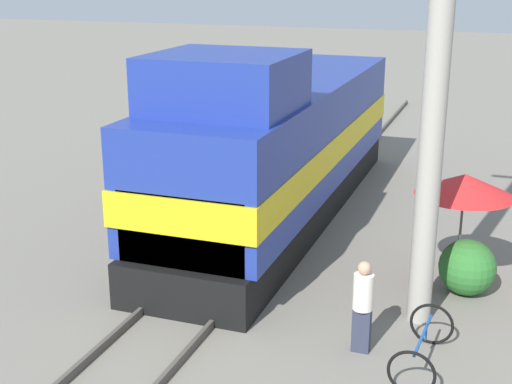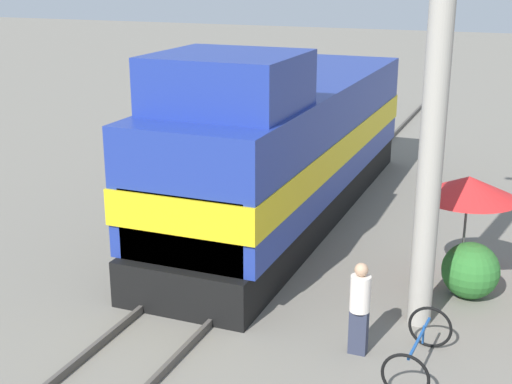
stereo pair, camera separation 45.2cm
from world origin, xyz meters
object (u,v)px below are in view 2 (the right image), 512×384
object	(u,v)px
locomotive	(285,148)
utility_pole	(441,29)
vendor_umbrella	(469,187)
person_bystander	(360,305)
bicycle	(419,349)

from	to	relation	value
locomotive	utility_pole	world-z (taller)	utility_pole
utility_pole	vendor_umbrella	xyz separation A→B (m)	(0.52, 1.73, -3.10)
utility_pole	person_bystander	size ratio (longest dim) A/B	6.37
utility_pole	vendor_umbrella	world-z (taller)	utility_pole
utility_pole	person_bystander	world-z (taller)	utility_pole
vendor_umbrella	person_bystander	bearing A→B (deg)	-111.77
locomotive	bicycle	distance (m)	7.57
utility_pole	bicycle	size ratio (longest dim) A/B	5.84
utility_pole	person_bystander	xyz separation A→B (m)	(-0.76, -1.48, -4.36)
person_bystander	bicycle	size ratio (longest dim) A/B	0.92
vendor_umbrella	person_bystander	distance (m)	3.68
person_bystander	bicycle	bearing A→B (deg)	-10.89
locomotive	person_bystander	bearing A→B (deg)	-59.38
vendor_umbrella	locomotive	bearing A→B (deg)	151.56
utility_pole	bicycle	xyz separation A→B (m)	(0.27, -1.68, -4.85)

